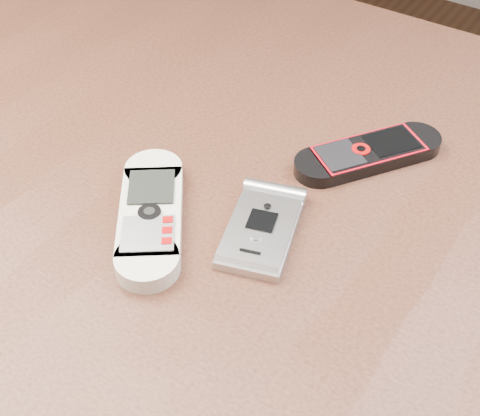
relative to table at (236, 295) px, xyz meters
name	(u,v)px	position (x,y,z in m)	size (l,w,h in m)	color
table	(236,295)	(0.00, 0.00, 0.00)	(1.20, 0.80, 0.75)	black
nokia_white	(151,214)	(-0.05, -0.04, 0.11)	(0.05, 0.15, 0.02)	silver
nokia_black_red	(369,153)	(0.06, 0.13, 0.11)	(0.04, 0.14, 0.01)	black
motorola_razr	(261,229)	(0.03, -0.01, 0.11)	(0.05, 0.10, 0.02)	#B5B5BA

